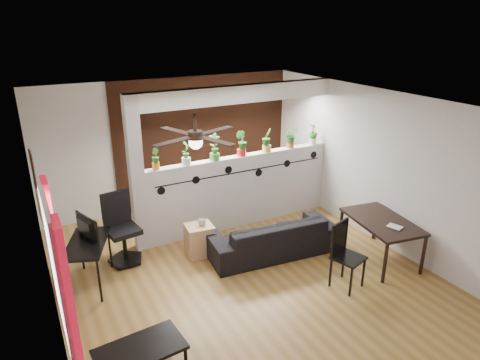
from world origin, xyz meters
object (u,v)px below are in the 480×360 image
object	(u,v)px
potted_plant_0	(155,158)
potted_plant_5	(291,137)
dining_table	(382,224)
potted_plant_1	(186,152)
coffee_table	(140,351)
potted_plant_6	(313,133)
computer_desk	(87,246)
potted_plant_2	(214,146)
cup	(202,222)
folding_chair	(344,249)
potted_plant_3	(241,143)
sofa	(272,236)
office_chair	(122,233)
cube_shelf	(200,240)
potted_plant_4	(267,139)
ceiling_fan	(195,138)

from	to	relation	value
potted_plant_0	potted_plant_5	world-z (taller)	potted_plant_5
potted_plant_5	dining_table	xyz separation A→B (m)	(0.29, -2.16, -0.94)
potted_plant_1	coffee_table	world-z (taller)	potted_plant_1
potted_plant_6	computer_desk	xyz separation A→B (m)	(-4.45, -0.72, -0.93)
potted_plant_0	potted_plant_1	bearing A→B (deg)	-0.00
potted_plant_2	potted_plant_5	distance (m)	1.58
cup	folding_chair	distance (m)	2.26
computer_desk	potted_plant_2	bearing A→B (deg)	17.01
potted_plant_3	potted_plant_6	distance (m)	1.58
potted_plant_2	coffee_table	bearing A→B (deg)	-128.11
folding_chair	coffee_table	distance (m)	3.10
folding_chair	potted_plant_3	bearing A→B (deg)	98.18
cup	computer_desk	world-z (taller)	computer_desk
potted_plant_6	sofa	distance (m)	2.39
potted_plant_6	sofa	bearing A→B (deg)	-144.44
computer_desk	office_chair	bearing A→B (deg)	37.26
office_chair	potted_plant_0	bearing A→B (deg)	21.09
potted_plant_2	potted_plant_5	xyz separation A→B (m)	(1.58, 0.00, -0.03)
cube_shelf	office_chair	size ratio (longest dim) A/B	0.47
cube_shelf	cup	distance (m)	0.32
potted_plant_5	cube_shelf	bearing A→B (deg)	-162.84
potted_plant_1	folding_chair	distance (m)	2.97
potted_plant_4	office_chair	distance (m)	3.03
cube_shelf	cup	xyz separation A→B (m)	(0.05, 0.00, 0.31)
potted_plant_2	coffee_table	size ratio (longest dim) A/B	0.49
potted_plant_5	office_chair	bearing A→B (deg)	-175.33
ceiling_fan	potted_plant_4	size ratio (longest dim) A/B	2.72
sofa	potted_plant_3	bearing A→B (deg)	-87.54
potted_plant_3	sofa	size ratio (longest dim) A/B	0.22
sofa	folding_chair	xyz separation A→B (m)	(0.42, -1.24, 0.29)
potted_plant_3	cube_shelf	xyz separation A→B (m)	(-1.14, -0.68, -1.32)
coffee_table	cube_shelf	bearing A→B (deg)	53.29
cube_shelf	computer_desk	bearing A→B (deg)	-172.81
potted_plant_6	dining_table	world-z (taller)	potted_plant_6
cup	folding_chair	world-z (taller)	folding_chair
potted_plant_5	office_chair	xyz separation A→B (m)	(-3.34, -0.27, -1.07)
ceiling_fan	potted_plant_1	xyz separation A→B (m)	(0.55, 1.80, -0.74)
ceiling_fan	potted_plant_1	bearing A→B (deg)	73.11
potted_plant_2	cup	size ratio (longest dim) A/B	3.64
cup	coffee_table	distance (m)	2.69
potted_plant_1	sofa	distance (m)	2.00
cup	potted_plant_0	bearing A→B (deg)	125.84
sofa	folding_chair	distance (m)	1.34
cup	coffee_table	world-z (taller)	cup
potted_plant_1	office_chair	world-z (taller)	potted_plant_1
ceiling_fan	potted_plant_0	world-z (taller)	ceiling_fan
cup	folding_chair	bearing A→B (deg)	-50.49
potted_plant_5	cup	size ratio (longest dim) A/B	3.10
sofa	cube_shelf	world-z (taller)	sofa
potted_plant_4	potted_plant_5	distance (m)	0.53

